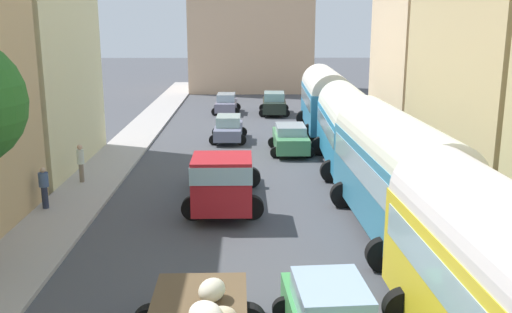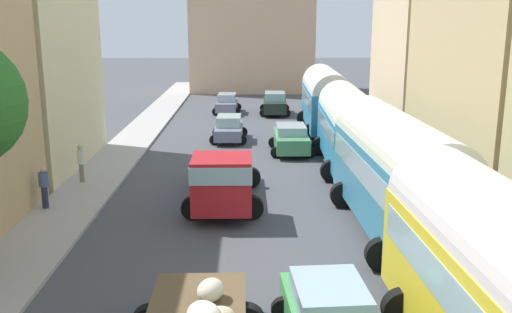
{
  "view_description": "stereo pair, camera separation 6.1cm",
  "coord_description": "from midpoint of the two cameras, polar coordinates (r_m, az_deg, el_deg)",
  "views": [
    {
      "loc": [
        -0.34,
        -3.1,
        7.25
      ],
      "look_at": [
        0.0,
        20.31,
        1.59
      ],
      "focal_mm": 40.5,
      "sensor_mm": 36.0,
      "label": 1
    },
    {
      "loc": [
        -0.28,
        -3.1,
        7.25
      ],
      "look_at": [
        0.0,
        20.31,
        1.59
      ],
      "focal_mm": 40.5,
      "sensor_mm": 36.0,
      "label": 2
    }
  ],
  "objects": [
    {
      "name": "ground_plane",
      "position": [
        30.96,
        -0.23,
        0.06
      ],
      "size": [
        154.0,
        154.0,
        0.0
      ],
      "primitive_type": "plane",
      "color": "#47484E"
    },
    {
      "name": "distant_church",
      "position": [
        58.6,
        -0.54,
        12.99
      ],
      "size": [
        12.05,
        7.1,
        19.19
      ],
      "color": "tan",
      "rests_on": "ground"
    },
    {
      "name": "car_3",
      "position": [
        31.64,
        3.37,
        1.78
      ],
      "size": [
        2.38,
        4.09,
        1.54
      ],
      "color": "#488D57",
      "rests_on": "ground"
    },
    {
      "name": "car_4",
      "position": [
        44.26,
        1.76,
        5.26
      ],
      "size": [
        2.39,
        4.08,
        1.69
      ],
      "color": "#212920",
      "rests_on": "ground"
    },
    {
      "name": "building_left_2",
      "position": [
        29.78,
        -21.25,
        10.14
      ],
      "size": [
        4.06,
        9.34,
        11.85
      ],
      "color": "beige",
      "rests_on": "ground"
    },
    {
      "name": "pedestrian_0",
      "position": [
        23.36,
        -20.28,
        -2.81
      ],
      "size": [
        0.49,
        0.49,
        1.74
      ],
      "color": "#252C40",
      "rests_on": "ground"
    },
    {
      "name": "sidewalk_right",
      "position": [
        31.85,
        12.92,
        0.22
      ],
      "size": [
        2.5,
        70.0,
        0.14
      ],
      "primitive_type": "cube",
      "color": "#A09E92",
      "rests_on": "ground"
    },
    {
      "name": "parked_bus_2",
      "position": [
        28.49,
        9.12,
        3.11
      ],
      "size": [
        3.37,
        8.39,
        3.89
      ],
      "color": "teal",
      "rests_on": "ground"
    },
    {
      "name": "car_0",
      "position": [
        34.68,
        -2.78,
        2.8
      ],
      "size": [
        2.22,
        3.84,
        1.53
      ],
      "color": "slate",
      "rests_on": "ground"
    },
    {
      "name": "building_right_2",
      "position": [
        28.62,
        23.38,
        7.94
      ],
      "size": [
        6.19,
        12.11,
        9.9
      ],
      "color": "tan",
      "rests_on": "ground"
    },
    {
      "name": "parked_bus_1",
      "position": [
        19.85,
        13.51,
        -1.13
      ],
      "size": [
        3.45,
        9.48,
        4.19
      ],
      "color": "teal",
      "rests_on": "ground"
    },
    {
      "name": "cargo_truck_1",
      "position": [
        22.11,
        -3.34,
        -2.16
      ],
      "size": [
        3.06,
        6.88,
        2.39
      ],
      "color": "#AF1C23",
      "rests_on": "ground"
    },
    {
      "name": "parked_bus_3",
      "position": [
        37.26,
        6.78,
        5.79
      ],
      "size": [
        3.46,
        8.28,
        4.09
      ],
      "color": "teal",
      "rests_on": "ground"
    },
    {
      "name": "car_1",
      "position": [
        44.85,
        -2.99,
        5.26
      ],
      "size": [
        2.2,
        3.87,
        1.52
      ],
      "color": "slate",
      "rests_on": "ground"
    },
    {
      "name": "sidewalk_left",
      "position": [
        31.71,
        -13.45,
        0.13
      ],
      "size": [
        2.5,
        70.0,
        0.14
      ],
      "primitive_type": "cube",
      "color": "#A8A29F",
      "rests_on": "ground"
    },
    {
      "name": "building_right_3",
      "position": [
        38.97,
        15.97,
        10.35
      ],
      "size": [
        5.02,
        9.4,
        10.73
      ],
      "color": "beige",
      "rests_on": "ground"
    },
    {
      "name": "pedestrian_1",
      "position": [
        26.54,
        -16.99,
        -0.49
      ],
      "size": [
        0.35,
        0.35,
        1.83
      ],
      "color": "#7C6D5E",
      "rests_on": "ground"
    }
  ]
}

